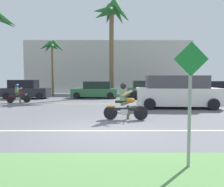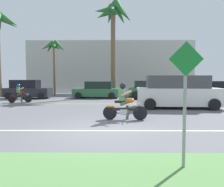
{
  "view_description": "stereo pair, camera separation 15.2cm",
  "coord_description": "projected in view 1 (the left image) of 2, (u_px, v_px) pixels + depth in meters",
  "views": [
    {
      "loc": [
        0.34,
        -6.95,
        1.68
      ],
      "look_at": [
        0.4,
        3.96,
        0.97
      ],
      "focal_mm": 35.3,
      "sensor_mm": 36.0,
      "label": 1
    },
    {
      "loc": [
        0.5,
        -6.95,
        1.68
      ],
      "look_at": [
        0.4,
        3.96,
        0.97
      ],
      "focal_mm": 35.3,
      "sensor_mm": 36.0,
      "label": 2
    }
  ],
  "objects": [
    {
      "name": "parked_car_0",
      "position": [
        26.0,
        90.0,
        19.26
      ],
      "size": [
        3.92,
        1.89,
        1.62
      ],
      "color": "#232328",
      "rests_on": "ground"
    },
    {
      "name": "palm_tree_0",
      "position": [
        112.0,
        17.0,
        21.36
      ],
      "size": [
        4.08,
        4.38,
        9.28
      ],
      "color": "brown",
      "rests_on": "ground"
    },
    {
      "name": "lane_line_far",
      "position": [
        106.0,
        104.0,
        14.96
      ],
      "size": [
        50.4,
        0.12,
        0.01
      ],
      "primitive_type": "cube",
      "color": "yellow",
      "rests_on": "ground"
    },
    {
      "name": "motorcyclist",
      "position": [
        125.0,
        104.0,
        9.09
      ],
      "size": [
        1.83,
        0.6,
        1.53
      ],
      "color": "black",
      "rests_on": "ground"
    },
    {
      "name": "palm_tree_2",
      "position": [
        52.0,
        49.0,
        21.75
      ],
      "size": [
        2.67,
        2.77,
        5.59
      ],
      "color": "brown",
      "rests_on": "ground"
    },
    {
      "name": "parked_car_3",
      "position": [
        210.0,
        90.0,
        20.14
      ],
      "size": [
        4.15,
        1.9,
        1.51
      ],
      "color": "#232328",
      "rests_on": "ground"
    },
    {
      "name": "lane_line_near",
      "position": [
        100.0,
        131.0,
        7.17
      ],
      "size": [
        50.4,
        0.12,
        0.01
      ],
      "primitive_type": "cube",
      "color": "silver",
      "rests_on": "ground"
    },
    {
      "name": "motorcyclist_distant",
      "position": [
        18.0,
        95.0,
        15.69
      ],
      "size": [
        1.59,
        0.59,
        1.35
      ],
      "color": "black",
      "rests_on": "ground"
    },
    {
      "name": "parked_car_2",
      "position": [
        146.0,
        89.0,
        20.9
      ],
      "size": [
        3.67,
        2.11,
        1.54
      ],
      "color": "#2D663D",
      "rests_on": "ground"
    },
    {
      "name": "building_far",
      "position": [
        109.0,
        68.0,
        27.8
      ],
      "size": [
        19.84,
        4.0,
        6.24
      ],
      "primitive_type": "cube",
      "color": "#BCB7AD",
      "rests_on": "ground"
    },
    {
      "name": "ground",
      "position": [
        103.0,
        116.0,
        10.04
      ],
      "size": [
        56.0,
        30.0,
        0.04
      ],
      "primitive_type": "cube",
      "color": "slate"
    },
    {
      "name": "suv_nearby",
      "position": [
        177.0,
        92.0,
        12.91
      ],
      "size": [
        5.03,
        2.38,
        1.89
      ],
      "color": "white",
      "rests_on": "ground"
    },
    {
      "name": "parked_car_1",
      "position": [
        96.0,
        90.0,
        19.75
      ],
      "size": [
        4.15,
        2.16,
        1.48
      ],
      "color": "#2D663D",
      "rests_on": "ground"
    },
    {
      "name": "street_sign",
      "position": [
        190.0,
        92.0,
        3.99
      ],
      "size": [
        0.62,
        0.06,
        2.35
      ],
      "color": "gray",
      "rests_on": "ground"
    }
  ]
}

